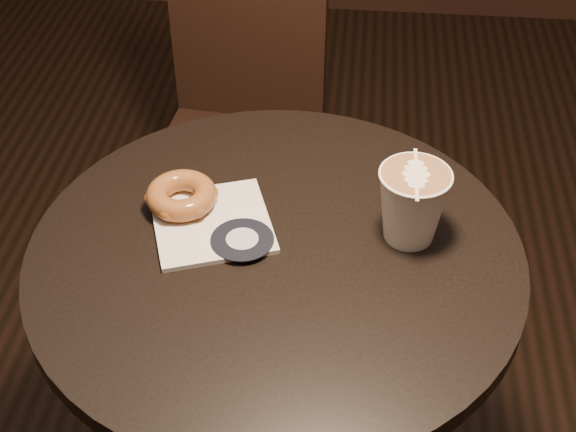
{
  "coord_description": "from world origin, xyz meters",
  "views": [
    {
      "loc": [
        0.1,
        -0.81,
        1.52
      ],
      "look_at": [
        0.01,
        0.03,
        0.79
      ],
      "focal_mm": 50.0,
      "sensor_mm": 36.0,
      "label": 1
    }
  ],
  "objects_px": {
    "chair": "(242,100)",
    "cafe_table": "(277,341)",
    "pastry_bag": "(212,223)",
    "latte_cup": "(412,205)",
    "doughnut": "(181,195)"
  },
  "relations": [
    {
      "from": "chair",
      "to": "cafe_table",
      "type": "bearing_deg",
      "value": -72.06
    },
    {
      "from": "cafe_table",
      "to": "pastry_bag",
      "type": "distance_m",
      "value": 0.23
    },
    {
      "from": "chair",
      "to": "pastry_bag",
      "type": "bearing_deg",
      "value": -79.03
    },
    {
      "from": "cafe_table",
      "to": "latte_cup",
      "type": "xyz_separation_m",
      "value": [
        0.19,
        0.05,
        0.26
      ]
    },
    {
      "from": "chair",
      "to": "latte_cup",
      "type": "bearing_deg",
      "value": -57.87
    },
    {
      "from": "cafe_table",
      "to": "latte_cup",
      "type": "relative_size",
      "value": 6.7
    },
    {
      "from": "cafe_table",
      "to": "pastry_bag",
      "type": "bearing_deg",
      "value": 157.91
    },
    {
      "from": "cafe_table",
      "to": "latte_cup",
      "type": "bearing_deg",
      "value": 13.6
    },
    {
      "from": "doughnut",
      "to": "chair",
      "type": "bearing_deg",
      "value": 91.4
    },
    {
      "from": "cafe_table",
      "to": "pastry_bag",
      "type": "height_order",
      "value": "pastry_bag"
    },
    {
      "from": "chair",
      "to": "doughnut",
      "type": "relative_size",
      "value": 8.69
    },
    {
      "from": "cafe_table",
      "to": "chair",
      "type": "xyz_separation_m",
      "value": [
        -0.16,
        0.74,
        -0.04
      ]
    },
    {
      "from": "cafe_table",
      "to": "doughnut",
      "type": "bearing_deg",
      "value": 153.69
    },
    {
      "from": "chair",
      "to": "doughnut",
      "type": "bearing_deg",
      "value": -83.02
    },
    {
      "from": "pastry_bag",
      "to": "doughnut",
      "type": "bearing_deg",
      "value": 127.24
    }
  ]
}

